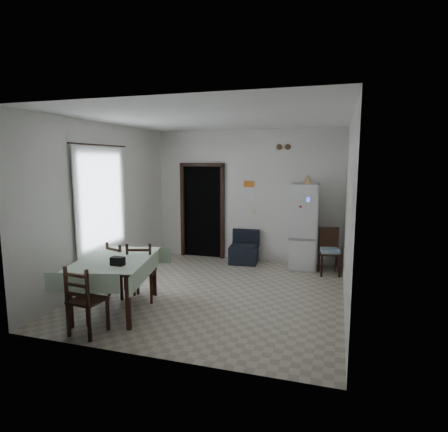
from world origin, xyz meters
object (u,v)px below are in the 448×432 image
object	(u,v)px
dining_chair_far_left	(123,269)
dining_chair_far_right	(142,271)
dining_chair_near_head	(87,299)
navy_seat	(244,247)
corner_chair	(330,252)
dining_table	(116,284)
fridge	(304,227)

from	to	relation	value
dining_chair_far_left	dining_chair_far_right	world-z (taller)	dining_chair_far_right
dining_chair_far_left	dining_chair_near_head	xyz separation A→B (m)	(0.34, -1.37, 0.01)
navy_seat	dining_chair_far_left	xyz separation A→B (m)	(-1.44, -2.50, 0.10)
corner_chair	dining_chair_near_head	size ratio (longest dim) A/B	0.99
navy_seat	dining_table	xyz separation A→B (m)	(-1.20, -3.08, 0.04)
dining_table	dining_chair_far_right	bearing A→B (deg)	57.57
fridge	dining_chair_far_right	xyz separation A→B (m)	(-2.31, -2.60, -0.40)
dining_chair_far_left	dining_chair_far_right	xyz separation A→B (m)	(0.41, -0.09, 0.03)
fridge	dining_chair_far_left	bearing A→B (deg)	-140.35
fridge	navy_seat	xyz separation A→B (m)	(-1.28, -0.00, -0.52)
corner_chair	dining_chair_far_left	distance (m)	3.93
navy_seat	dining_chair_near_head	size ratio (longest dim) A/B	0.77
dining_chair_far_left	corner_chair	bearing A→B (deg)	-126.11
dining_chair_far_right	dining_chair_near_head	distance (m)	1.28
fridge	corner_chair	xyz separation A→B (m)	(0.54, -0.31, -0.42)
dining_table	dining_chair_far_right	distance (m)	0.51
navy_seat	dining_chair_far_left	world-z (taller)	dining_chair_far_left
fridge	corner_chair	world-z (taller)	fridge
fridge	dining_table	bearing A→B (deg)	-131.84
fridge	corner_chair	distance (m)	0.75
dining_table	dining_chair_near_head	bearing A→B (deg)	-96.28
dining_chair_far_left	dining_table	bearing A→B (deg)	132.99
navy_seat	dining_chair_near_head	bearing A→B (deg)	-110.94
navy_seat	corner_chair	size ratio (longest dim) A/B	0.78
corner_chair	dining_chair_far_right	size ratio (longest dim) A/B	0.95
dining_chair_near_head	navy_seat	bearing A→B (deg)	-100.35
corner_chair	fridge	bearing A→B (deg)	139.14
corner_chair	dining_chair_near_head	distance (m)	4.61
dining_table	fridge	bearing A→B (deg)	38.03
fridge	dining_table	xyz separation A→B (m)	(-2.48, -3.08, -0.48)
dining_chair_far_right	dining_chair_near_head	size ratio (longest dim) A/B	1.04
navy_seat	dining_chair_far_right	world-z (taller)	dining_chair_far_right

